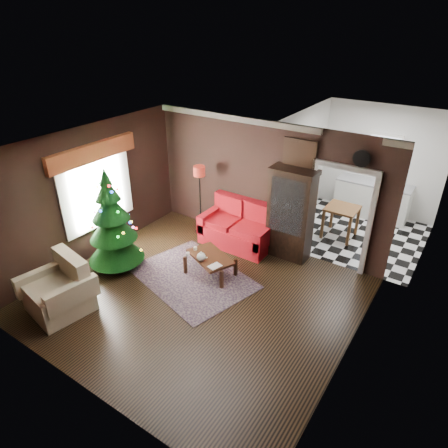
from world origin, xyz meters
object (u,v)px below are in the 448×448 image
Objects in this scene: loveseat at (238,225)px; armchair at (57,289)px; teapot at (201,256)px; floor_lamp at (200,201)px; coffee_table at (210,265)px; curio_cabinet at (290,216)px; wall_clock at (362,158)px; kitchen_table at (340,222)px; christmas_tree at (112,222)px.

armchair is (-1.41, -3.67, -0.04)m from loveseat.
teapot is (1.55, 2.12, 0.08)m from armchair.
floor_lamp is 1.90m from coffee_table.
curio_cabinet is at bearing 60.24° from teapot.
wall_clock reaches higher than curio_cabinet.
loveseat is 1.09m from floor_lamp.
kitchen_table is at bearing 30.17° from floor_lamp.
kitchen_table is (2.84, 1.65, -0.45)m from floor_lamp.
curio_cabinet is 2.08m from teapot.
christmas_tree is (-2.73, -2.38, 0.10)m from curio_cabinet.
kitchen_table is at bearing 62.55° from teapot.
loveseat reaches higher than kitchen_table.
floor_lamp reaches higher than kitchen_table.
loveseat is 2.74m from christmas_tree.
teapot is (1.17, -1.55, -0.29)m from floor_lamp.
wall_clock reaches higher than kitchen_table.
christmas_tree is at bearing -138.96° from curio_cabinet.
loveseat is 0.79× the size of christmas_tree.
teapot is 0.26× the size of kitchen_table.
wall_clock is at bearing 33.05° from christmas_tree.
coffee_table is at bearing -118.57° from kitchen_table.
curio_cabinet reaches higher than kitchen_table.
armchair is at bearing -132.73° from wall_clock.
christmas_tree is 2.23× the size of coffee_table.
teapot is 0.62× the size of wall_clock.
curio_cabinet is 9.62× the size of teapot.
teapot is at bearing -119.76° from curio_cabinet.
kitchen_table is at bearing 42.51° from loveseat.
floor_lamp is at bearing 179.96° from loveseat.
kitchen_table is (-0.55, 1.25, -2.00)m from wall_clock.
armchair is (-0.37, -3.67, -0.37)m from floor_lamp.
curio_cabinet is 0.89× the size of christmas_tree.
christmas_tree reaches higher than teapot.
armchair reaches higher than teapot.
loveseat is 2.45m from kitchen_table.
floor_lamp is 3.75m from wall_clock.
teapot is at bearing -101.08° from coffee_table.
armchair is at bearing -126.12° from teapot.
wall_clock is at bearing 38.44° from coffee_table.
armchair is (0.18, -1.51, -0.59)m from christmas_tree.
christmas_tree is 5.14m from kitchen_table.
curio_cabinet is 1.87× the size of armchair.
armchair is at bearing -95.77° from floor_lamp.
armchair is 2.85m from coffee_table.
curio_cabinet is 5.94× the size of wall_clock.
wall_clock is (2.17, 1.72, 2.15)m from coffee_table.
floor_lamp is at bearing 127.13° from teapot.
christmas_tree is at bearing -126.26° from loveseat.
floor_lamp is 3.31m from kitchen_table.
loveseat is 1.77× the size of coffee_table.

